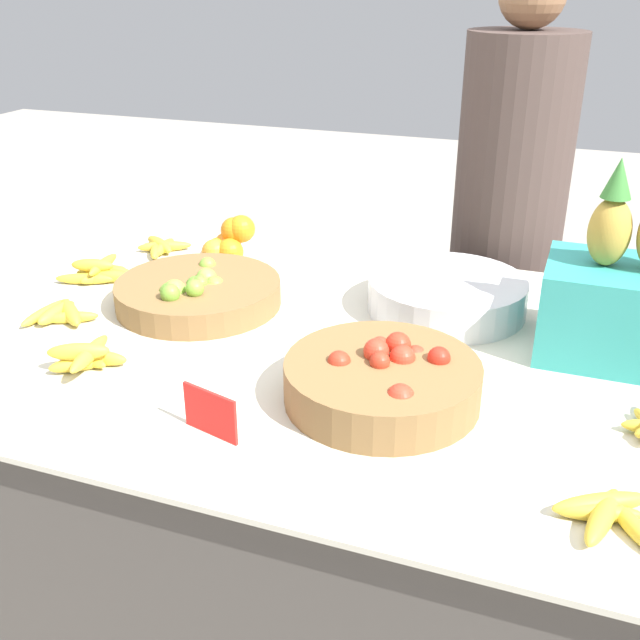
{
  "coord_description": "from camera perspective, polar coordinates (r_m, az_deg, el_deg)",
  "views": [
    {
      "loc": [
        0.51,
        -1.38,
        1.52
      ],
      "look_at": [
        0.0,
        0.0,
        0.83
      ],
      "focal_mm": 42.0,
      "sensor_mm": 36.0,
      "label": 1
    }
  ],
  "objects": [
    {
      "name": "lime_bowl",
      "position": [
        1.83,
        -9.33,
        2.1
      ],
      "size": [
        0.4,
        0.4,
        0.1
      ],
      "color": "olive",
      "rests_on": "market_table"
    },
    {
      "name": "price_sign",
      "position": [
        1.32,
        -8.36,
        -7.03
      ],
      "size": [
        0.12,
        0.04,
        0.09
      ],
      "rotation": [
        0.0,
        0.0,
        -0.27
      ],
      "color": "red",
      "rests_on": "market_table"
    },
    {
      "name": "tomato_basket",
      "position": [
        1.41,
        4.83,
        -4.57
      ],
      "size": [
        0.37,
        0.37,
        0.11
      ],
      "color": "olive",
      "rests_on": "market_table"
    },
    {
      "name": "ground_plane",
      "position": [
        2.11,
        -0.0,
        -20.74
      ],
      "size": [
        12.0,
        12.0,
        0.0
      ],
      "primitive_type": "plane",
      "color": "#ADA599"
    },
    {
      "name": "market_table",
      "position": [
        1.85,
        -0.0,
        -12.34
      ],
      "size": [
        1.72,
        1.18,
        0.78
      ],
      "color": "#4C4742",
      "rests_on": "ground_plane"
    },
    {
      "name": "vendor_person",
      "position": [
        2.37,
        13.8,
        4.63
      ],
      "size": [
        0.33,
        0.33,
        1.55
      ],
      "color": "#473833",
      "rests_on": "ground_plane"
    },
    {
      "name": "orange_pile",
      "position": [
        2.09,
        -7.0,
        5.87
      ],
      "size": [
        0.13,
        0.13,
        0.13
      ],
      "color": "orange",
      "rests_on": "market_table"
    },
    {
      "name": "banana_bunch_middle_right",
      "position": [
        1.59,
        -17.43,
        -2.66
      ],
      "size": [
        0.18,
        0.16,
        0.06
      ],
      "color": "gold",
      "rests_on": "market_table"
    },
    {
      "name": "produce_crate",
      "position": [
        1.65,
        22.04,
        1.47
      ],
      "size": [
        0.31,
        0.24,
        0.42
      ],
      "color": "teal",
      "rests_on": "market_table"
    },
    {
      "name": "banana_bunch_middle_left",
      "position": [
        2.04,
        -16.42,
        3.55
      ],
      "size": [
        0.2,
        0.17,
        0.06
      ],
      "color": "gold",
      "rests_on": "market_table"
    },
    {
      "name": "banana_bunch_back_center",
      "position": [
        1.84,
        -19.09,
        0.49
      ],
      "size": [
        0.15,
        0.16,
        0.04
      ],
      "color": "gold",
      "rests_on": "market_table"
    },
    {
      "name": "banana_bunch_front_center",
      "position": [
        2.21,
        -12.01,
        5.49
      ],
      "size": [
        0.16,
        0.16,
        0.04
      ],
      "color": "gold",
      "rests_on": "market_table"
    },
    {
      "name": "metal_bowl",
      "position": [
        1.8,
        9.62,
        1.9
      ],
      "size": [
        0.37,
        0.37,
        0.08
      ],
      "color": "silver",
      "rests_on": "market_table"
    },
    {
      "name": "banana_bunch_front_left",
      "position": [
        1.21,
        21.01,
        -13.59
      ],
      "size": [
        0.17,
        0.16,
        0.03
      ],
      "color": "gold",
      "rests_on": "market_table"
    }
  ]
}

